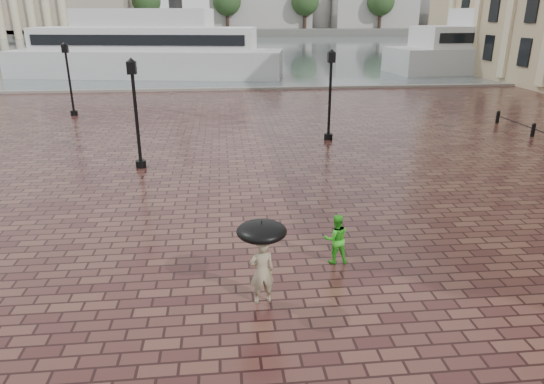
# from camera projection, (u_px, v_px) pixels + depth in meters

# --- Properties ---
(ground) EXTENTS (300.00, 300.00, 0.00)m
(ground) POSITION_uv_depth(u_px,v_px,m) (329.00, 280.00, 11.97)
(ground) COLOR #341817
(ground) RESTS_ON ground
(harbour_water) EXTENTS (240.00, 240.00, 0.00)m
(harbour_water) POSITION_uv_depth(u_px,v_px,m) (232.00, 46.00, 97.82)
(harbour_water) COLOR #4B585C
(harbour_water) RESTS_ON ground
(quay_edge) EXTENTS (80.00, 0.60, 0.30)m
(quay_edge) POSITION_uv_depth(u_px,v_px,m) (250.00, 90.00, 41.83)
(quay_edge) COLOR slate
(quay_edge) RESTS_ON ground
(far_shore) EXTENTS (300.00, 60.00, 2.00)m
(far_shore) POSITION_uv_depth(u_px,v_px,m) (227.00, 30.00, 160.92)
(far_shore) COLOR #4C4C47
(far_shore) RESTS_ON ground
(distant_skyline) EXTENTS (102.50, 22.00, 33.00)m
(distant_skyline) POSITION_uv_depth(u_px,v_px,m) (379.00, 2.00, 153.32)
(distant_skyline) COLOR #9F9B96
(distant_skyline) RESTS_ON ground
(far_trees) EXTENTS (188.00, 8.00, 13.50)m
(far_trees) POSITION_uv_depth(u_px,v_px,m) (227.00, 1.00, 137.48)
(far_trees) COLOR #2D2119
(far_trees) RESTS_ON ground
(street_lamps) EXTENTS (15.44, 12.44, 4.40)m
(street_lamps) POSITION_uv_depth(u_px,v_px,m) (172.00, 93.00, 24.99)
(street_lamps) COLOR black
(street_lamps) RESTS_ON ground
(adult_pedestrian) EXTENTS (0.62, 0.46, 1.56)m
(adult_pedestrian) POSITION_uv_depth(u_px,v_px,m) (262.00, 271.00, 10.80)
(adult_pedestrian) COLOR gray
(adult_pedestrian) RESTS_ON ground
(child_pedestrian) EXTENTS (0.67, 0.53, 1.35)m
(child_pedestrian) POSITION_uv_depth(u_px,v_px,m) (336.00, 239.00, 12.59)
(child_pedestrian) COLOR green
(child_pedestrian) RESTS_ON ground
(ferry_near) EXTENTS (28.43, 11.27, 9.09)m
(ferry_near) POSITION_uv_depth(u_px,v_px,m) (147.00, 49.00, 49.65)
(ferry_near) COLOR silver
(ferry_near) RESTS_ON ground
(ferry_far) EXTENTS (28.48, 9.42, 9.17)m
(ferry_far) POSITION_uv_depth(u_px,v_px,m) (512.00, 46.00, 54.37)
(ferry_far) COLOR silver
(ferry_far) RESTS_ON ground
(umbrella) EXTENTS (1.10, 1.10, 1.10)m
(umbrella) POSITION_uv_depth(u_px,v_px,m) (262.00, 231.00, 10.46)
(umbrella) COLOR black
(umbrella) RESTS_ON ground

